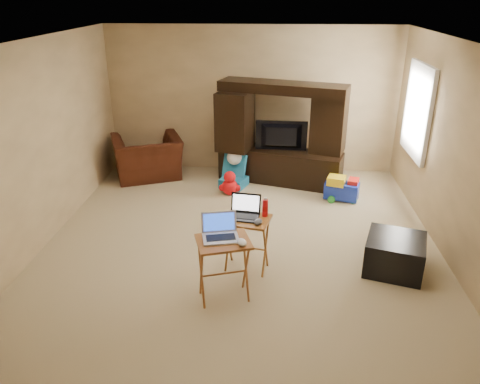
# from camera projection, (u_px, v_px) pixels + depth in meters

# --- Properties ---
(floor) EXTENTS (5.50, 5.50, 0.00)m
(floor) POSITION_uv_depth(u_px,v_px,m) (241.00, 242.00, 6.07)
(floor) COLOR beige
(floor) RESTS_ON ground
(ceiling) EXTENTS (5.50, 5.50, 0.00)m
(ceiling) POSITION_uv_depth(u_px,v_px,m) (241.00, 41.00, 5.07)
(ceiling) COLOR silver
(ceiling) RESTS_ON ground
(wall_back) EXTENTS (5.00, 0.00, 5.00)m
(wall_back) POSITION_uv_depth(u_px,v_px,m) (252.00, 100.00, 8.09)
(wall_back) COLOR tan
(wall_back) RESTS_ON ground
(wall_front) EXTENTS (5.00, 0.00, 5.00)m
(wall_front) POSITION_uv_depth(u_px,v_px,m) (213.00, 284.00, 3.06)
(wall_front) COLOR tan
(wall_front) RESTS_ON ground
(wall_left) EXTENTS (0.00, 5.50, 5.50)m
(wall_left) POSITION_uv_depth(u_px,v_px,m) (38.00, 146.00, 5.73)
(wall_left) COLOR tan
(wall_left) RESTS_ON ground
(wall_right) EXTENTS (0.00, 5.50, 5.50)m
(wall_right) POSITION_uv_depth(u_px,v_px,m) (456.00, 156.00, 5.41)
(wall_right) COLOR tan
(wall_right) RESTS_ON ground
(window_pane) EXTENTS (0.00, 1.20, 1.20)m
(window_pane) POSITION_uv_depth(u_px,v_px,m) (419.00, 111.00, 6.77)
(window_pane) COLOR white
(window_pane) RESTS_ON ground
(window_frame) EXTENTS (0.06, 1.14, 1.34)m
(window_frame) POSITION_uv_depth(u_px,v_px,m) (418.00, 111.00, 6.77)
(window_frame) COLOR white
(window_frame) RESTS_ON ground
(entertainment_center) EXTENTS (2.11, 1.08, 1.68)m
(entertainment_center) POSITION_uv_depth(u_px,v_px,m) (281.00, 134.00, 7.66)
(entertainment_center) COLOR black
(entertainment_center) RESTS_ON floor
(television) EXTENTS (0.85, 0.15, 0.49)m
(television) POSITION_uv_depth(u_px,v_px,m) (281.00, 137.00, 7.64)
(television) COLOR black
(television) RESTS_ON entertainment_center
(recliner) EXTENTS (1.40, 1.32, 0.72)m
(recliner) POSITION_uv_depth(u_px,v_px,m) (148.00, 157.00, 8.05)
(recliner) COLOR #43190E
(recliner) RESTS_ON floor
(child_rocker) EXTENTS (0.53, 0.56, 0.52)m
(child_rocker) POSITION_uv_depth(u_px,v_px,m) (234.00, 172.00, 7.69)
(child_rocker) COLOR #1C709D
(child_rocker) RESTS_ON floor
(plush_toy) EXTENTS (0.36, 0.30, 0.40)m
(plush_toy) POSITION_uv_depth(u_px,v_px,m) (230.00, 183.00, 7.41)
(plush_toy) COLOR red
(plush_toy) RESTS_ON floor
(push_toy) EXTENTS (0.61, 0.51, 0.39)m
(push_toy) POSITION_uv_depth(u_px,v_px,m) (342.00, 188.00, 7.24)
(push_toy) COLOR #162CB3
(push_toy) RESTS_ON floor
(ottoman) EXTENTS (0.80, 0.80, 0.41)m
(ottoman) POSITION_uv_depth(u_px,v_px,m) (395.00, 254.00, 5.40)
(ottoman) COLOR black
(ottoman) RESTS_ON floor
(tray_table_left) EXTENTS (0.64, 0.57, 0.69)m
(tray_table_left) POSITION_uv_depth(u_px,v_px,m) (224.00, 270.00, 4.85)
(tray_table_left) COLOR #A05C26
(tray_table_left) RESTS_ON floor
(tray_table_right) EXTENTS (0.58, 0.50, 0.65)m
(tray_table_right) POSITION_uv_depth(u_px,v_px,m) (247.00, 244.00, 5.37)
(tray_table_right) COLOR #A86B28
(tray_table_right) RESTS_ON floor
(laptop_left) EXTENTS (0.42, 0.37, 0.24)m
(laptop_left) POSITION_uv_depth(u_px,v_px,m) (221.00, 229.00, 4.69)
(laptop_left) COLOR silver
(laptop_left) RESTS_ON tray_table_left
(laptop_right) EXTENTS (0.38, 0.33, 0.24)m
(laptop_right) POSITION_uv_depth(u_px,v_px,m) (244.00, 208.00, 5.22)
(laptop_right) COLOR black
(laptop_right) RESTS_ON tray_table_right
(mouse_left) EXTENTS (0.14, 0.16, 0.06)m
(mouse_left) POSITION_uv_depth(u_px,v_px,m) (242.00, 242.00, 4.62)
(mouse_left) COLOR silver
(mouse_left) RESTS_ON tray_table_left
(mouse_right) EXTENTS (0.12, 0.15, 0.05)m
(mouse_right) POSITION_uv_depth(u_px,v_px,m) (258.00, 222.00, 5.11)
(mouse_right) COLOR #39393E
(mouse_right) RESTS_ON tray_table_right
(water_bottle) EXTENTS (0.06, 0.06, 0.20)m
(water_bottle) POSITION_uv_depth(u_px,v_px,m) (265.00, 208.00, 5.26)
(water_bottle) COLOR red
(water_bottle) RESTS_ON tray_table_right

